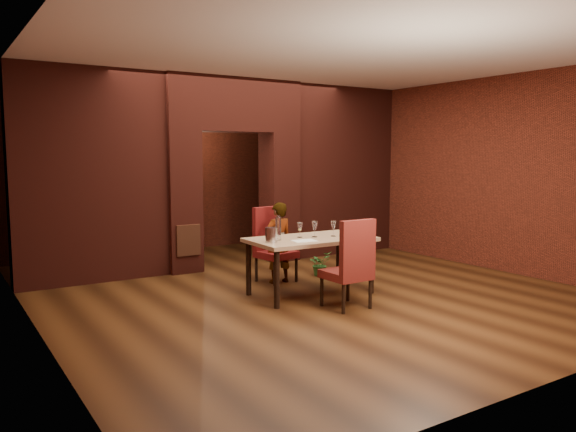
% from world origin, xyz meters
% --- Properties ---
extents(floor, '(8.00, 8.00, 0.00)m').
position_xyz_m(floor, '(0.00, 0.00, 0.00)').
color(floor, '#462711').
rests_on(floor, ground).
extents(ceiling, '(7.00, 8.00, 0.04)m').
position_xyz_m(ceiling, '(0.00, 0.00, 3.20)').
color(ceiling, silver).
rests_on(ceiling, ground).
extents(wall_back, '(7.00, 0.04, 3.20)m').
position_xyz_m(wall_back, '(0.00, 4.00, 1.60)').
color(wall_back, maroon).
rests_on(wall_back, ground).
extents(wall_front, '(7.00, 0.04, 3.20)m').
position_xyz_m(wall_front, '(0.00, -4.00, 1.60)').
color(wall_front, maroon).
rests_on(wall_front, ground).
extents(wall_left, '(0.04, 8.00, 3.20)m').
position_xyz_m(wall_left, '(-3.50, 0.00, 1.60)').
color(wall_left, maroon).
rests_on(wall_left, ground).
extents(wall_right, '(0.04, 8.00, 3.20)m').
position_xyz_m(wall_right, '(3.50, 0.00, 1.60)').
color(wall_right, maroon).
rests_on(wall_right, ground).
extents(pillar_left, '(0.55, 0.55, 2.30)m').
position_xyz_m(pillar_left, '(-0.95, 2.00, 1.15)').
color(pillar_left, maroon).
rests_on(pillar_left, ground).
extents(pillar_right, '(0.55, 0.55, 2.30)m').
position_xyz_m(pillar_right, '(0.95, 2.00, 1.15)').
color(pillar_right, maroon).
rests_on(pillar_right, ground).
extents(lintel, '(2.45, 0.55, 0.90)m').
position_xyz_m(lintel, '(0.00, 2.00, 2.75)').
color(lintel, maroon).
rests_on(lintel, ground).
extents(wing_wall_left, '(2.28, 0.35, 3.20)m').
position_xyz_m(wing_wall_left, '(-2.36, 2.00, 1.60)').
color(wing_wall_left, maroon).
rests_on(wing_wall_left, ground).
extents(wing_wall_right, '(2.28, 0.35, 3.20)m').
position_xyz_m(wing_wall_right, '(2.36, 2.00, 1.60)').
color(wing_wall_right, maroon).
rests_on(wing_wall_right, ground).
extents(vent_panel, '(0.40, 0.03, 0.50)m').
position_xyz_m(vent_panel, '(-0.95, 1.71, 0.55)').
color(vent_panel, '#9E4E2E').
rests_on(vent_panel, ground).
extents(rear_door, '(0.90, 0.08, 2.10)m').
position_xyz_m(rear_door, '(-0.40, 3.94, 1.05)').
color(rear_door, black).
rests_on(rear_door, ground).
extents(rear_door_frame, '(1.02, 0.04, 2.22)m').
position_xyz_m(rear_door_frame, '(-0.40, 3.90, 1.05)').
color(rear_door_frame, black).
rests_on(rear_door_frame, ground).
extents(dining_table, '(1.71, 1.00, 0.79)m').
position_xyz_m(dining_table, '(-0.05, -0.42, 0.39)').
color(dining_table, tan).
rests_on(dining_table, ground).
extents(chair_far, '(0.59, 0.59, 1.13)m').
position_xyz_m(chair_far, '(-0.05, 0.49, 0.56)').
color(chair_far, maroon).
rests_on(chair_far, ground).
extents(chair_near, '(0.53, 0.53, 1.13)m').
position_xyz_m(chair_near, '(-0.06, -1.22, 0.57)').
color(chair_near, maroon).
rests_on(chair_near, ground).
extents(person_seated, '(0.45, 0.30, 1.21)m').
position_xyz_m(person_seated, '(-0.06, 0.41, 0.61)').
color(person_seated, silver).
rests_on(person_seated, ground).
extents(wine_glass_a, '(0.08, 0.08, 0.21)m').
position_xyz_m(wine_glass_a, '(-0.17, -0.33, 0.89)').
color(wine_glass_a, white).
rests_on(wine_glass_a, dining_table).
extents(wine_glass_b, '(0.09, 0.09, 0.22)m').
position_xyz_m(wine_glass_b, '(0.03, -0.40, 0.90)').
color(wine_glass_b, white).
rests_on(wine_glass_b, dining_table).
extents(wine_glass_c, '(0.09, 0.09, 0.21)m').
position_xyz_m(wine_glass_c, '(0.29, -0.49, 0.89)').
color(wine_glass_c, white).
rests_on(wine_glass_c, dining_table).
extents(tasting_sheet, '(0.34, 0.27, 0.00)m').
position_xyz_m(tasting_sheet, '(-0.29, -0.62, 0.79)').
color(tasting_sheet, white).
rests_on(tasting_sheet, dining_table).
extents(wine_bucket, '(0.16, 0.16, 0.19)m').
position_xyz_m(wine_bucket, '(-0.72, -0.48, 0.89)').
color(wine_bucket, '#ADADB4').
rests_on(wine_bucket, dining_table).
extents(water_bottle, '(0.08, 0.08, 0.33)m').
position_xyz_m(water_bottle, '(-0.54, -0.37, 0.95)').
color(water_bottle, silver).
rests_on(water_bottle, dining_table).
extents(potted_plant, '(0.40, 0.37, 0.39)m').
position_xyz_m(potted_plant, '(0.75, 0.46, 0.19)').
color(potted_plant, '#2F6528').
rests_on(potted_plant, ground).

